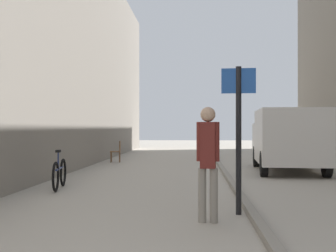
{
  "coord_description": "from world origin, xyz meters",
  "views": [
    {
      "loc": [
        0.61,
        -1.66,
        1.53
      ],
      "look_at": [
        -0.37,
        14.49,
        1.58
      ],
      "focal_mm": 47.98,
      "sensor_mm": 36.0,
      "label": 1
    }
  ],
  "objects_px": {
    "street_sign_post": "(239,127)",
    "cafe_chair_near_window": "(117,150)",
    "bicycle_leaning": "(59,174)",
    "pedestrian_main_foreground": "(208,156)",
    "delivery_van": "(288,138)"
  },
  "relations": [
    {
      "from": "pedestrian_main_foreground",
      "to": "cafe_chair_near_window",
      "type": "distance_m",
      "value": 12.81
    },
    {
      "from": "pedestrian_main_foreground",
      "to": "cafe_chair_near_window",
      "type": "height_order",
      "value": "pedestrian_main_foreground"
    },
    {
      "from": "pedestrian_main_foreground",
      "to": "delivery_van",
      "type": "height_order",
      "value": "delivery_van"
    },
    {
      "from": "street_sign_post",
      "to": "cafe_chair_near_window",
      "type": "bearing_deg",
      "value": -65.8
    },
    {
      "from": "street_sign_post",
      "to": "bicycle_leaning",
      "type": "relative_size",
      "value": 1.47
    },
    {
      "from": "pedestrian_main_foreground",
      "to": "street_sign_post",
      "type": "xyz_separation_m",
      "value": [
        0.56,
        0.7,
        0.47
      ]
    },
    {
      "from": "cafe_chair_near_window",
      "to": "street_sign_post",
      "type": "bearing_deg",
      "value": -165.43
    },
    {
      "from": "pedestrian_main_foreground",
      "to": "bicycle_leaning",
      "type": "relative_size",
      "value": 1.05
    },
    {
      "from": "street_sign_post",
      "to": "cafe_chair_near_window",
      "type": "height_order",
      "value": "street_sign_post"
    },
    {
      "from": "delivery_van",
      "to": "cafe_chair_near_window",
      "type": "relative_size",
      "value": 5.51
    },
    {
      "from": "pedestrian_main_foreground",
      "to": "delivery_van",
      "type": "xyz_separation_m",
      "value": [
        2.99,
        8.49,
        0.09
      ]
    },
    {
      "from": "delivery_van",
      "to": "bicycle_leaning",
      "type": "distance_m",
      "value": 8.14
    },
    {
      "from": "delivery_van",
      "to": "pedestrian_main_foreground",
      "type": "bearing_deg",
      "value": -105.55
    },
    {
      "from": "pedestrian_main_foreground",
      "to": "delivery_van",
      "type": "relative_size",
      "value": 0.36
    },
    {
      "from": "delivery_van",
      "to": "bicycle_leaning",
      "type": "relative_size",
      "value": 2.93
    }
  ]
}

